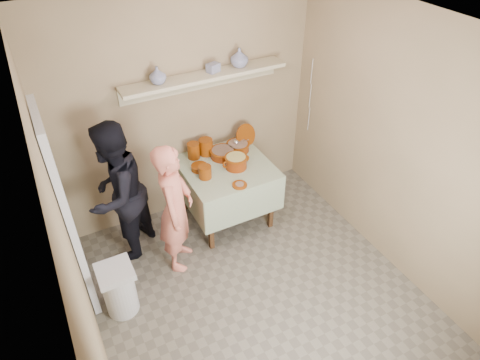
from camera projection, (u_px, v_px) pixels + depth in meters
ground at (262, 301)px, 4.23m from camera, size 3.50×3.50×0.00m
tile_panel at (67, 214)px, 3.76m from camera, size 0.06×0.70×2.00m
plate_stack_a at (194, 151)px, 4.84m from camera, size 0.14×0.14×0.19m
plate_stack_b at (206, 147)px, 4.90m from camera, size 0.16×0.16×0.19m
bowl_stack at (205, 172)px, 4.55m from camera, size 0.14×0.14×0.14m
empty_bowl at (200, 167)px, 4.69m from camera, size 0.19×0.19×0.05m
propped_lid at (246, 136)px, 5.05m from camera, size 0.30×0.18×0.27m
vase_right at (239, 58)px, 4.51m from camera, size 0.24×0.24×0.20m
vase_left at (157, 75)px, 4.18m from camera, size 0.21×0.21×0.17m
ceramic_box at (213, 68)px, 4.43m from camera, size 0.15×0.13×0.09m
person_cook at (175, 209)px, 4.24m from camera, size 0.57×0.63×1.45m
person_helper at (117, 194)px, 4.31m from camera, size 0.97×0.97×1.59m
room_shell at (268, 169)px, 3.26m from camera, size 3.04×3.54×2.62m
serving_table at (226, 174)px, 4.84m from camera, size 0.97×0.97×0.76m
cazuela_meat_a at (223, 153)px, 4.87m from camera, size 0.30×0.30×0.10m
cazuela_meat_b at (238, 146)px, 4.98m from camera, size 0.28×0.28×0.10m
ladle at (237, 142)px, 4.95m from camera, size 0.08×0.26×0.19m
cazuela_rice at (236, 161)px, 4.69m from camera, size 0.33×0.25×0.14m
front_plate at (240, 185)px, 4.47m from camera, size 0.16×0.16×0.03m
wall_shelf at (204, 77)px, 4.46m from camera, size 1.80×0.25×0.21m
trash_bin at (119, 289)px, 3.99m from camera, size 0.32×0.32×0.56m
electrical_cord at (310, 96)px, 5.06m from camera, size 0.01×0.05×0.90m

